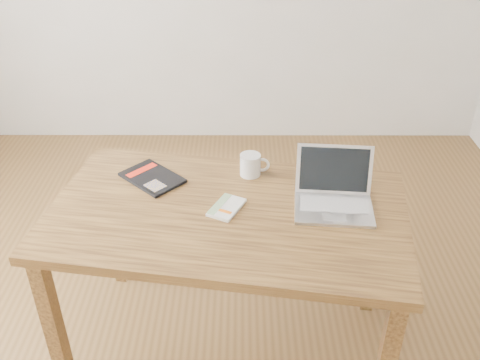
{
  "coord_description": "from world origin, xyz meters",
  "views": [
    {
      "loc": [
        0.2,
        -1.74,
        1.95
      ],
      "look_at": [
        0.2,
        -0.0,
        0.85
      ],
      "focal_mm": 40.0,
      "sensor_mm": 36.0,
      "label": 1
    }
  ],
  "objects_px": {
    "black_guidebook": "(152,178)",
    "laptop": "(334,194)",
    "coffee_mug": "(251,165)",
    "desk": "(227,229)",
    "white_guidebook": "(227,207)"
  },
  "relations": [
    {
      "from": "laptop",
      "to": "coffee_mug",
      "type": "height_order",
      "value": "laptop"
    },
    {
      "from": "laptop",
      "to": "coffee_mug",
      "type": "bearing_deg",
      "value": 150.4
    },
    {
      "from": "desk",
      "to": "white_guidebook",
      "type": "relative_size",
      "value": 8.02
    },
    {
      "from": "desk",
      "to": "white_guidebook",
      "type": "height_order",
      "value": "white_guidebook"
    },
    {
      "from": "black_guidebook",
      "to": "laptop",
      "type": "relative_size",
      "value": 0.94
    },
    {
      "from": "desk",
      "to": "laptop",
      "type": "relative_size",
      "value": 4.65
    },
    {
      "from": "black_guidebook",
      "to": "laptop",
      "type": "height_order",
      "value": "laptop"
    },
    {
      "from": "black_guidebook",
      "to": "laptop",
      "type": "bearing_deg",
      "value": -60.38
    },
    {
      "from": "desk",
      "to": "black_guidebook",
      "type": "height_order",
      "value": "black_guidebook"
    },
    {
      "from": "laptop",
      "to": "black_guidebook",
      "type": "bearing_deg",
      "value": 171.08
    },
    {
      "from": "white_guidebook",
      "to": "black_guidebook",
      "type": "bearing_deg",
      "value": 171.88
    },
    {
      "from": "desk",
      "to": "white_guidebook",
      "type": "distance_m",
      "value": 0.1
    },
    {
      "from": "laptop",
      "to": "white_guidebook",
      "type": "bearing_deg",
      "value": -170.28
    },
    {
      "from": "black_guidebook",
      "to": "laptop",
      "type": "xyz_separation_m",
      "value": [
        0.74,
        -0.18,
        0.04
      ]
    },
    {
      "from": "laptop",
      "to": "coffee_mug",
      "type": "xyz_separation_m",
      "value": [
        -0.32,
        0.22,
        0.0
      ]
    }
  ]
}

